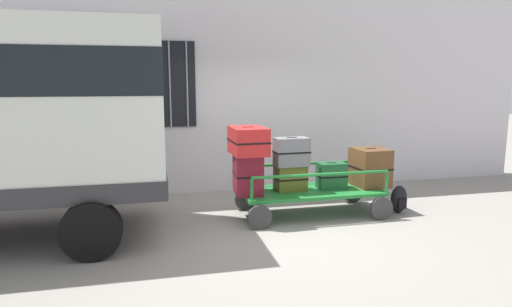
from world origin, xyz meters
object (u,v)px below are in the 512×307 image
suitcase_midleft_bottom (290,178)px  suitcase_center_bottom (331,176)px  luggage_cart (311,194)px  backpack (399,200)px  suitcase_left_middle (248,141)px  suitcase_midleft_middle (292,152)px  suitcase_left_bottom (248,174)px  suitcase_midright_bottom (370,167)px

suitcase_midleft_bottom → suitcase_center_bottom: (0.67, -0.02, 0.01)m
luggage_cart → backpack: 1.40m
suitcase_midleft_bottom → suitcase_left_middle: bearing=-176.5°
suitcase_midleft_bottom → suitcase_midleft_middle: suitcase_midleft_middle is taller
suitcase_center_bottom → backpack: suitcase_center_bottom is taller
luggage_cart → suitcase_left_middle: 1.32m
suitcase_left_bottom → suitcase_midleft_bottom: suitcase_left_bottom is taller
suitcase_left_middle → suitcase_midright_bottom: (2.00, 0.05, -0.50)m
luggage_cart → suitcase_midright_bottom: suitcase_midright_bottom is taller
suitcase_midleft_middle → suitcase_midright_bottom: 1.37m
suitcase_midleft_middle → suitcase_midright_bottom: size_ratio=0.87×
suitcase_center_bottom → backpack: bearing=-13.2°
suitcase_midleft_bottom → suitcase_center_bottom: bearing=-1.4°
luggage_cart → suitcase_midleft_bottom: bearing=176.2°
backpack → suitcase_midleft_middle: bearing=172.7°
luggage_cart → suitcase_midleft_middle: bearing=-176.4°
suitcase_left_middle → suitcase_midright_bottom: 2.06m
suitcase_midright_bottom → suitcase_center_bottom: bearing=-177.5°
suitcase_midleft_middle → suitcase_midright_bottom: bearing=2.4°
suitcase_left_middle → suitcase_midleft_middle: 0.69m
suitcase_midleft_middle → backpack: suitcase_midleft_middle is taller
luggage_cart → suitcase_midleft_middle: suitcase_midleft_middle is taller
suitcase_midleft_bottom → suitcase_midright_bottom: (1.33, 0.01, 0.11)m
luggage_cart → suitcase_center_bottom: bearing=1.0°
suitcase_midleft_bottom → suitcase_midleft_middle: bearing=-90.0°
suitcase_left_middle → suitcase_midright_bottom: suitcase_left_middle is taller
suitcase_left_middle → backpack: bearing=-5.3°
suitcase_left_bottom → backpack: suitcase_left_bottom is taller
luggage_cart → suitcase_midleft_bottom: 0.43m
suitcase_midleft_bottom → suitcase_midright_bottom: 1.34m
luggage_cart → suitcase_left_middle: bearing=-179.0°
suitcase_midright_bottom → backpack: 0.67m
suitcase_left_middle → luggage_cart: bearing=1.0°
suitcase_left_middle → suitcase_center_bottom: size_ratio=1.60×
luggage_cart → suitcase_midright_bottom: (1.00, 0.04, 0.37)m
suitcase_midleft_bottom → suitcase_midright_bottom: suitcase_midright_bottom is taller
luggage_cart → suitcase_midleft_middle: (-0.33, -0.02, 0.68)m
suitcase_center_bottom → suitcase_midright_bottom: size_ratio=0.73×
suitcase_midleft_middle → backpack: bearing=-7.3°
suitcase_midleft_middle → suitcase_center_bottom: (0.67, 0.03, -0.41)m
suitcase_left_bottom → suitcase_midright_bottom: (2.00, 0.02, 0.00)m
suitcase_left_bottom → suitcase_midleft_middle: (0.67, -0.04, 0.31)m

